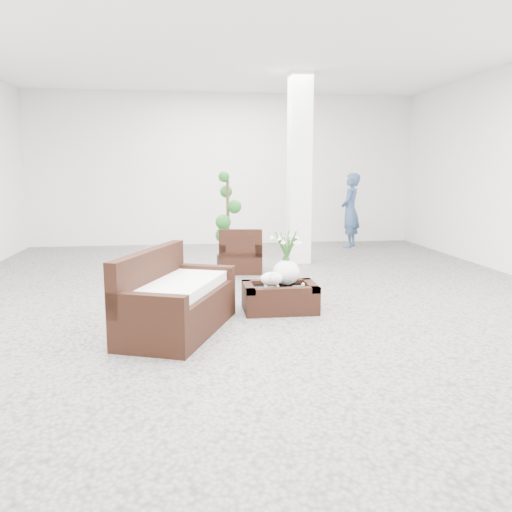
{
  "coord_description": "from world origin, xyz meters",
  "views": [
    {
      "loc": [
        -0.89,
        -6.82,
        1.75
      ],
      "look_at": [
        0.0,
        -0.1,
        0.62
      ],
      "focal_mm": 36.42,
      "sensor_mm": 36.0,
      "label": 1
    }
  ],
  "objects": [
    {
      "name": "tealight",
      "position": [
        0.53,
        -0.59,
        0.33
      ],
      "size": [
        0.04,
        0.04,
        0.03
      ],
      "primitive_type": "cylinder",
      "color": "white",
      "rests_on": "coffee_table"
    },
    {
      "name": "ground",
      "position": [
        0.0,
        0.0,
        0.0
      ],
      "size": [
        11.0,
        11.0,
        0.0
      ],
      "primitive_type": "plane",
      "color": "gray",
      "rests_on": "ground"
    },
    {
      "name": "planter_narcissus",
      "position": [
        0.33,
        -0.51,
        0.71
      ],
      "size": [
        0.44,
        0.44,
        0.8
      ],
      "primitive_type": null,
      "color": "white",
      "rests_on": "coffee_table"
    },
    {
      "name": "topiary",
      "position": [
        -0.19,
        2.21,
        0.84
      ],
      "size": [
        0.45,
        0.45,
        1.69
      ],
      "primitive_type": null,
      "color": "#194D18",
      "rests_on": "ground"
    },
    {
      "name": "coffee_table",
      "position": [
        0.23,
        -0.61,
        0.16
      ],
      "size": [
        0.9,
        0.6,
        0.31
      ],
      "primitive_type": "cube",
      "color": "black",
      "rests_on": "ground"
    },
    {
      "name": "sheep_figurine",
      "position": [
        0.11,
        -0.71,
        0.42
      ],
      "size": [
        0.28,
        0.23,
        0.21
      ],
      "primitive_type": "ellipsoid",
      "color": "white",
      "rests_on": "coffee_table"
    },
    {
      "name": "armchair",
      "position": [
        0.03,
        2.01,
        0.38
      ],
      "size": [
        0.82,
        0.8,
        0.77
      ],
      "primitive_type": "cube",
      "rotation": [
        0.0,
        0.0,
        2.99
      ],
      "color": "black",
      "rests_on": "ground"
    },
    {
      "name": "shopper",
      "position": [
        2.77,
        4.55,
        0.84
      ],
      "size": [
        0.65,
        0.73,
        1.68
      ],
      "primitive_type": "imported",
      "rotation": [
        0.0,
        0.0,
        -2.08
      ],
      "color": "#344D75",
      "rests_on": "ground"
    },
    {
      "name": "loveseat",
      "position": [
        -1.01,
        -1.27,
        0.44
      ],
      "size": [
        1.35,
        1.84,
        0.89
      ],
      "primitive_type": "cube",
      "rotation": [
        0.0,
        0.0,
        1.2
      ],
      "color": "black",
      "rests_on": "ground"
    },
    {
      "name": "column",
      "position": [
        1.2,
        2.8,
        1.75
      ],
      "size": [
        0.4,
        0.4,
        3.5
      ],
      "primitive_type": "cube",
      "color": "white",
      "rests_on": "ground"
    }
  ]
}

